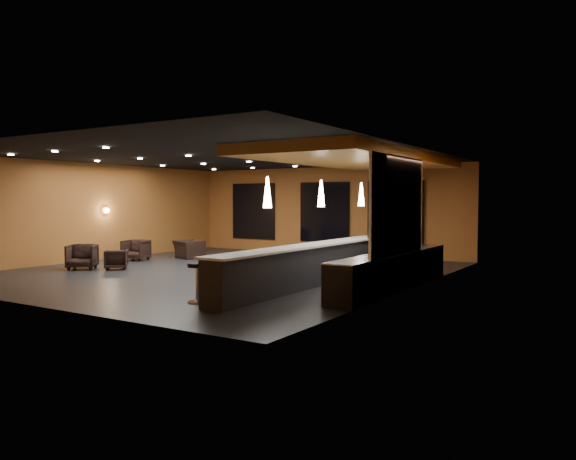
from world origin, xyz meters
The scene contains 36 objects.
floor centered at (0.00, 0.00, -0.05)m, with size 12.00×13.00×0.10m, color black.
ceiling centered at (0.00, 0.00, 3.55)m, with size 12.00×13.00×0.10m, color black.
wall_back centered at (0.00, 6.55, 1.75)m, with size 12.00×0.10×3.50m, color #985522.
wall_front centered at (0.00, -6.55, 1.75)m, with size 12.00×0.10×3.50m, color #985522.
wall_left centered at (-6.05, 0.00, 1.75)m, with size 0.10×13.00×3.50m, color #985522.
wall_right centered at (6.05, 0.00, 1.75)m, with size 0.10×13.00×3.50m, color #985522.
wood_soffit centered at (4.00, 1.00, 3.36)m, with size 3.60×8.00×0.28m, color olive.
window_left centered at (-3.50, 6.44, 1.70)m, with size 2.20×0.06×2.40m, color black.
window_center centered at (0.00, 6.44, 1.70)m, with size 2.20×0.06×2.40m, color black.
window_right centered at (3.00, 6.44, 1.70)m, with size 2.20×0.06×2.40m, color black.
tile_backsplash centered at (5.96, -1.00, 2.00)m, with size 0.06×3.20×2.40m, color white.
bar_counter centered at (3.65, -1.00, 0.50)m, with size 0.60×8.00×1.00m, color black.
bar_top centered at (3.65, -1.00, 1.02)m, with size 0.78×8.10×0.05m, color silver.
prep_counter centered at (5.65, -0.50, 0.43)m, with size 0.70×6.00×0.86m, color black.
prep_top centered at (5.65, -0.50, 0.89)m, with size 0.72×6.00×0.03m, color silver.
wall_shelf_lower centered at (5.82, -1.20, 1.60)m, with size 0.30×1.50×0.03m, color silver.
wall_shelf_upper centered at (5.82, -1.20, 2.05)m, with size 0.30×1.50×0.03m, color silver.
column centered at (3.65, 3.60, 1.75)m, with size 0.60×0.60×3.50m, color olive.
wall_sconce centered at (-5.88, 0.50, 1.80)m, with size 0.22×0.22×0.22m, color #FFE5B2.
pendant_0 centered at (3.65, -3.00, 2.35)m, with size 0.20×0.20×0.70m, color white.
pendant_1 centered at (3.65, -0.50, 2.35)m, with size 0.20×0.20×0.70m, color white.
pendant_2 centered at (3.65, 2.00, 2.35)m, with size 0.20×0.20×0.70m, color white.
staff_a centered at (4.15, 1.96, 0.87)m, with size 0.63×0.41×1.73m, color black.
staff_b centered at (4.79, 1.97, 0.90)m, with size 0.87×0.68×1.80m, color black.
staff_c centered at (5.25, 1.75, 0.87)m, with size 0.85×0.56×1.75m, color black.
armchair_a centered at (-4.11, -1.96, 0.39)m, with size 0.84×0.87×0.79m, color black.
armchair_b centered at (-3.19, -1.40, 0.31)m, with size 0.67×0.69×0.63m, color black.
armchair_c centered at (-4.65, 0.76, 0.38)m, with size 0.80×0.83×0.75m, color black.
armchair_d centered at (-3.57, 2.37, 0.33)m, with size 1.03×0.90×0.67m, color black.
bar_stool_0 centered at (2.83, -4.44, 0.54)m, with size 0.43×0.43×0.84m.
bar_stool_1 centered at (2.86, -3.37, 0.49)m, with size 0.39×0.39×0.77m.
bar_stool_2 centered at (2.84, -2.01, 0.53)m, with size 0.42×0.42×0.83m.
bar_stool_3 centered at (2.98, -1.04, 0.52)m, with size 0.41×0.41×0.81m.
bar_stool_4 centered at (2.96, 0.23, 0.54)m, with size 0.43×0.43×0.84m.
bar_stool_5 centered at (2.98, 1.36, 0.52)m, with size 0.41×0.41×0.81m.
bar_stool_6 centered at (2.78, 2.41, 0.55)m, with size 0.43×0.43×0.85m.
Camera 1 is at (10.72, -13.41, 2.17)m, focal length 35.00 mm.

